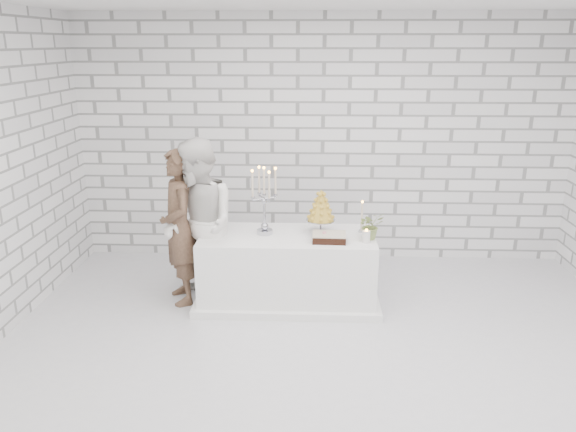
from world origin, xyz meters
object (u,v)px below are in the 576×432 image
(candelabra, at_px, (264,201))
(bride, at_px, (199,225))
(cake_table, at_px, (287,269))
(croquembouche, at_px, (321,211))
(groom, at_px, (179,227))

(candelabra, bearing_deg, bride, -170.71)
(cake_table, bearing_deg, croquembouche, 13.29)
(cake_table, xyz_separation_m, bride, (-0.90, -0.08, 0.50))
(groom, xyz_separation_m, candelabra, (0.88, 0.04, 0.28))
(groom, height_order, bride, bride)
(croquembouche, bearing_deg, cake_table, -166.71)
(groom, bearing_deg, croquembouche, 69.64)
(cake_table, height_order, croquembouche, croquembouche)
(groom, relative_size, bride, 0.94)
(groom, xyz_separation_m, bride, (0.23, -0.07, 0.05))
(candelabra, xyz_separation_m, croquembouche, (0.58, 0.05, -0.12))
(bride, bearing_deg, cake_table, 59.85)
(groom, distance_m, bride, 0.24)
(cake_table, xyz_separation_m, candelabra, (-0.24, 0.03, 0.73))
(groom, distance_m, candelabra, 0.93)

